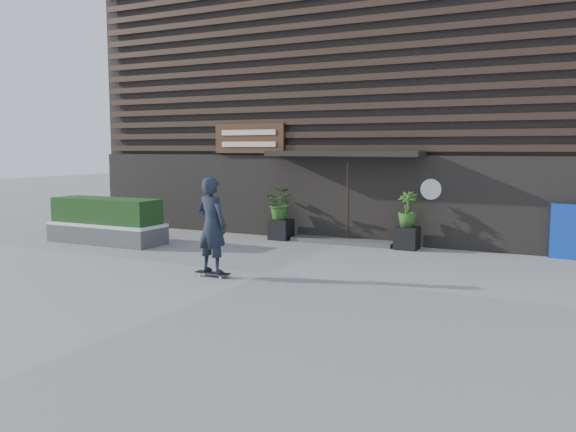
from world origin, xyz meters
The scene contains 11 objects.
ground centered at (0.00, 0.00, 0.00)m, with size 80.00×80.00×0.00m, color gray.
entrance_step centered at (0.00, 4.60, 0.06)m, with size 3.00×0.80×0.12m, color #474745.
planter_pot_left centered at (-1.90, 4.40, 0.30)m, with size 0.60×0.60×0.60m, color black.
bamboo_left centered at (-1.90, 4.40, 1.08)m, with size 0.86×0.75×0.96m, color #2D591E.
planter_pot_right centered at (1.90, 4.40, 0.30)m, with size 0.60×0.60×0.60m, color black.
bamboo_right centered at (1.90, 4.40, 1.08)m, with size 0.54×0.54×0.96m, color #2D591E.
raised_bed centered at (-6.12, 1.65, 0.25)m, with size 3.50×1.20×0.50m, color #4B4B48.
snow_layer centered at (-6.12, 1.65, 0.54)m, with size 3.50×1.20×0.08m, color white.
hedge centered at (-6.12, 1.65, 0.93)m, with size 3.30×1.00×0.70m, color #183A15.
building centered at (0.00, 9.96, 3.99)m, with size 18.00×11.00×8.00m.
skateboarder centered at (-0.88, -0.78, 1.10)m, with size 0.80×0.60×2.11m.
Camera 1 is at (5.92, -10.89, 2.70)m, focal length 36.40 mm.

